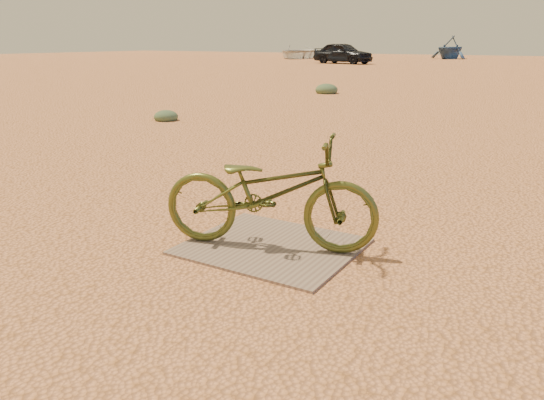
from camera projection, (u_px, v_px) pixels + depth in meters
The scene contains 8 objects.
ground at pixel (282, 223), 5.07m from camera, with size 120.00×120.00×0.00m, color #E08C5B.
plywood_board at pixel (272, 246), 4.48m from camera, with size 1.38×1.19×0.02m, color #826C58.
bicycle at pixel (269, 192), 4.32m from camera, with size 0.62×1.78×0.94m, color #4B531E.
car at pixel (343, 53), 38.41m from camera, with size 1.77×4.39×1.50m, color black.
boat_near_left at pixel (297, 52), 48.91m from camera, with size 4.13×5.79×1.20m, color silver.
boat_far_left at pixel (450, 47), 47.69m from camera, with size 3.34×3.86×2.03m, color #325079.
kale_a at pixel (166, 120), 11.52m from camera, with size 0.52×0.52×0.29m, color #556948.
kale_c at pixel (326, 93), 17.31m from camera, with size 0.73×0.73×0.40m, color #556948.
Camera 1 is at (2.39, -4.15, 1.69)m, focal length 35.00 mm.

